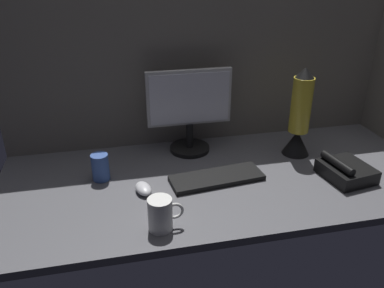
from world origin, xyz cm
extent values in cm
cube|color=#515156|center=(0.00, 0.00, -1.50)|extent=(180.00, 80.00, 3.00)
cube|color=slate|center=(0.00, 37.50, 36.39)|extent=(180.00, 5.00, 72.78)
cylinder|color=black|center=(-9.39, 24.50, 0.90)|extent=(18.00, 18.00, 1.80)
cylinder|color=black|center=(-9.39, 24.50, 7.30)|extent=(3.20, 3.20, 11.00)
cube|color=#B7B7B7|center=(-9.39, 25.50, 25.06)|extent=(37.26, 2.40, 24.52)
cube|color=silver|center=(-9.39, 24.10, 25.06)|extent=(34.86, 0.60, 22.12)
cube|color=black|center=(-4.40, -3.67, 1.00)|extent=(38.19, 16.94, 2.00)
ellipsoid|color=silver|center=(-33.86, -6.47, 1.70)|extent=(7.53, 10.58, 3.40)
cylinder|color=#38569E|center=(-49.24, 6.91, 5.47)|extent=(6.82, 6.82, 10.94)
cylinder|color=white|center=(-30.67, -29.35, 5.71)|extent=(8.04, 8.04, 11.43)
torus|color=white|center=(-25.85, -29.35, 6.29)|extent=(6.03, 1.00, 6.03)
cone|color=black|center=(36.46, 11.21, 5.49)|extent=(12.08, 12.08, 10.98)
cylinder|color=gold|center=(36.46, 11.21, 23.06)|extent=(8.78, 8.78, 24.16)
cone|color=black|center=(36.46, 11.21, 37.34)|extent=(7.91, 7.91, 4.39)
cube|color=black|center=(46.77, -12.92, 2.80)|extent=(19.71, 21.38, 5.60)
cylinder|color=black|center=(42.10, -12.92, 7.20)|extent=(5.78, 17.39, 3.20)
camera|label=1|loc=(-43.16, -134.38, 82.49)|focal=37.17mm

